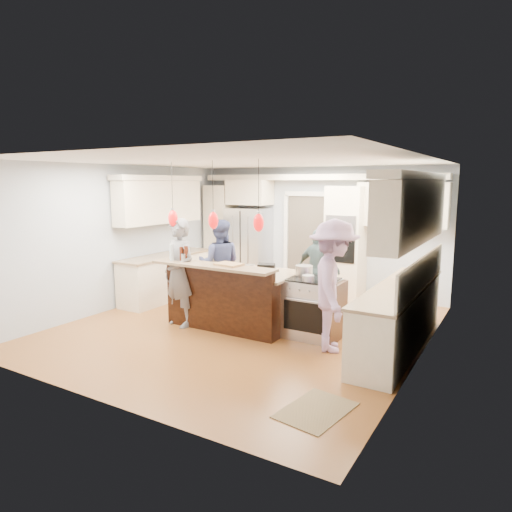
{
  "coord_description": "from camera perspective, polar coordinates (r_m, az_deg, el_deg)",
  "views": [
    {
      "loc": [
        3.84,
        -6.16,
        2.38
      ],
      "look_at": [
        0.0,
        0.35,
        1.15
      ],
      "focal_mm": 32.0,
      "sensor_mm": 36.0,
      "label": 1
    }
  ],
  "objects": [
    {
      "name": "oven_column",
      "position": [
        9.44,
        11.14,
        1.58
      ],
      "size": [
        0.72,
        0.69,
        2.3
      ],
      "color": "#F1E2C3",
      "rests_on": "ground"
    },
    {
      "name": "ground_plane",
      "position": [
        7.64,
        -1.35,
        -8.91
      ],
      "size": [
        6.0,
        6.0,
        0.0
      ],
      "primitive_type": "plane",
      "color": "#A7622D",
      "rests_on": "ground"
    },
    {
      "name": "pendant_lights",
      "position": [
        7.0,
        -5.36,
        4.48
      ],
      "size": [
        1.75,
        0.15,
        1.03
      ],
      "color": "black",
      "rests_on": "ground"
    },
    {
      "name": "room_shell",
      "position": [
        7.28,
        -1.4,
        4.82
      ],
      "size": [
        5.54,
        6.04,
        2.72
      ],
      "color": "#B2BCC6",
      "rests_on": "ground"
    },
    {
      "name": "back_upper_cabinets",
      "position": [
        10.06,
        3.32,
        5.17
      ],
      "size": [
        5.3,
        0.61,
        2.54
      ],
      "color": "#F1E2C3",
      "rests_on": "ground"
    },
    {
      "name": "island_range",
      "position": [
        7.12,
        7.29,
        -6.5
      ],
      "size": [
        0.82,
        0.71,
        0.92
      ],
      "color": "#B7B7BC",
      "rests_on": "ground"
    },
    {
      "name": "beer_bottle_c",
      "position": [
        7.37,
        -8.72,
        0.29
      ],
      "size": [
        0.08,
        0.08,
        0.25
      ],
      "primitive_type": "cylinder",
      "rotation": [
        0.0,
        0.0,
        0.26
      ],
      "color": "#4A1B0D",
      "rests_on": "kitchen_island"
    },
    {
      "name": "floor_rug",
      "position": [
        5.1,
        7.51,
        -18.56
      ],
      "size": [
        0.71,
        0.93,
        0.01
      ],
      "primitive_type": "cube",
      "rotation": [
        0.0,
        0.0,
        -0.16
      ],
      "color": "#90794E",
      "rests_on": "ground"
    },
    {
      "name": "refrigerator",
      "position": [
        10.43,
        -0.95,
        1.08
      ],
      "size": [
        0.9,
        0.7,
        1.8
      ],
      "primitive_type": "cube",
      "color": "#B7B7BC",
      "rests_on": "ground"
    },
    {
      "name": "water_bottle",
      "position": [
        7.45,
        -10.5,
        0.43
      ],
      "size": [
        0.07,
        0.07,
        0.28
      ],
      "primitive_type": "cylinder",
      "rotation": [
        0.0,
        0.0,
        -0.04
      ],
      "color": "silver",
      "rests_on": "kitchen_island"
    },
    {
      "name": "beer_bottle_b",
      "position": [
        7.43,
        -9.32,
        0.26
      ],
      "size": [
        0.07,
        0.07,
        0.23
      ],
      "primitive_type": "cylinder",
      "rotation": [
        0.0,
        0.0,
        0.19
      ],
      "color": "#4A1B0D",
      "rests_on": "kitchen_island"
    },
    {
      "name": "person_bar_end",
      "position": [
        7.63,
        -9.55,
        -2.08
      ],
      "size": [
        0.74,
        0.57,
        1.8
      ],
      "primitive_type": "imported",
      "rotation": [
        0.0,
        0.0,
        -0.24
      ],
      "color": "slate",
      "rests_on": "ground"
    },
    {
      "name": "person_far_right",
      "position": [
        8.56,
        7.79,
        -1.71
      ],
      "size": [
        0.95,
        0.51,
        1.53
      ],
      "primitive_type": "imported",
      "rotation": [
        0.0,
        0.0,
        2.98
      ],
      "color": "#41585B",
      "rests_on": "ground"
    },
    {
      "name": "left_cabinets",
      "position": [
        9.47,
        -11.44,
        1.02
      ],
      "size": [
        0.64,
        2.3,
        2.51
      ],
      "color": "#F1E2C3",
      "rests_on": "ground"
    },
    {
      "name": "kitchen_island",
      "position": [
        7.69,
        -2.66,
        -5.03
      ],
      "size": [
        2.1,
        1.46,
        1.12
      ],
      "color": "black",
      "rests_on": "ground"
    },
    {
      "name": "person_range_side",
      "position": [
        6.51,
        9.65,
        -3.69
      ],
      "size": [
        1.12,
        1.39,
        1.87
      ],
      "primitive_type": "imported",
      "rotation": [
        0.0,
        0.0,
        1.98
      ],
      "color": "#A784B2",
      "rests_on": "ground"
    },
    {
      "name": "drink_can",
      "position": [
        7.37,
        -9.07,
        -0.22
      ],
      "size": [
        0.08,
        0.08,
        0.13
      ],
      "primitive_type": "cylinder",
      "rotation": [
        0.0,
        0.0,
        -0.29
      ],
      "color": "#B7B7BC",
      "rests_on": "kitchen_island"
    },
    {
      "name": "beer_bottle_a",
      "position": [
        7.45,
        -8.78,
        0.33
      ],
      "size": [
        0.08,
        0.08,
        0.24
      ],
      "primitive_type": "cylinder",
      "rotation": [
        0.0,
        0.0,
        -0.32
      ],
      "color": "#4A1B0D",
      "rests_on": "kitchen_island"
    },
    {
      "name": "pot_large",
      "position": [
        7.24,
        6.02,
        -1.8
      ],
      "size": [
        0.27,
        0.27,
        0.16
      ],
      "primitive_type": "cylinder",
      "color": "#B7B7BC",
      "rests_on": "island_range"
    },
    {
      "name": "pot_small",
      "position": [
        6.84,
        6.54,
        -2.76
      ],
      "size": [
        0.18,
        0.18,
        0.09
      ],
      "primitive_type": "cylinder",
      "color": "#B7B7BC",
      "rests_on": "island_range"
    },
    {
      "name": "right_counter_run",
      "position": [
        6.74,
        17.99,
        -2.55
      ],
      "size": [
        0.64,
        3.1,
        2.51
      ],
      "color": "#F1E2C3",
      "rests_on": "ground"
    },
    {
      "name": "person_far_left",
      "position": [
        8.71,
        -4.57,
        -0.95
      ],
      "size": [
        1.03,
        0.95,
        1.69
      ],
      "primitive_type": "imported",
      "rotation": [
        0.0,
        0.0,
        3.64
      ],
      "color": "navy",
      "rests_on": "ground"
    },
    {
      "name": "cutting_board",
      "position": [
        6.98,
        -3.41,
        -1.04
      ],
      "size": [
        0.42,
        0.32,
        0.03
      ],
      "primitive_type": "cube",
      "rotation": [
        0.0,
        0.0,
        -0.11
      ],
      "color": "tan",
      "rests_on": "kitchen_island"
    }
  ]
}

